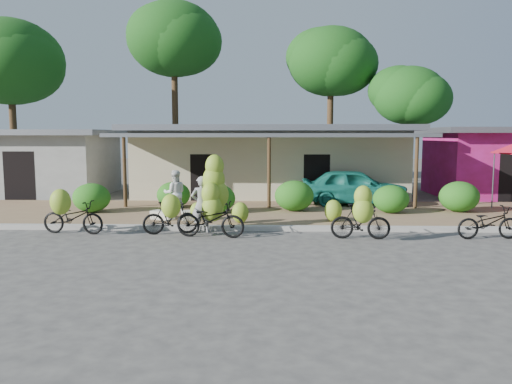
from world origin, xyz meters
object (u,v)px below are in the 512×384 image
bike_right (361,217)px  sack_near (195,215)px  tree_back_left (7,60)px  bike_left (171,216)px  vendor (202,204)px  bike_far_right (489,223)px  tree_far_center (171,38)px  tree_near_right (405,94)px  sack_far (162,215)px  bystander (175,193)px  bike_center (212,205)px  teal_van (354,187)px  tree_center_right (328,60)px  bike_far_left (71,215)px

bike_right → sack_near: 5.64m
bike_right → tree_back_left: bearing=57.4°
bike_left → vendor: size_ratio=0.99×
tree_back_left → bike_right: size_ratio=5.28×
bike_left → bike_far_right: (9.02, -0.30, -0.11)m
tree_far_center → tree_near_right: 13.50m
tree_far_center → sack_far: (2.16, -12.85, -8.18)m
bike_far_right → tree_far_center: bearing=33.3°
tree_far_center → tree_near_right: size_ratio=1.57×
bike_far_right → bystander: bystander is taller
bike_center → teal_van: 7.69m
tree_far_center → sack_near: (3.26, -12.90, -8.17)m
tree_center_right → bike_right: bearing=-92.6°
sack_far → bystander: bystander is taller
tree_near_right → bike_right: size_ratio=3.95×
bike_center → vendor: 0.57m
tree_back_left → sack_far: bearing=-44.1°
bike_far_left → tree_near_right: bearing=-37.3°
bike_left → sack_far: bike_left is taller
tree_center_right → sack_near: (-5.74, -13.40, -6.95)m
tree_near_right → bike_far_right: bearing=-94.7°
tree_near_right → teal_van: tree_near_right is taller
tree_near_right → sack_far: bearing=-133.7°
vendor → bystander: (-1.25, 2.33, 0.06)m
tree_back_left → bystander: (10.46, -9.18, -5.87)m
bike_left → sack_near: bearing=-25.1°
teal_van → bike_center: bearing=142.1°
bike_center → bike_right: (4.18, -0.54, -0.23)m
bike_right → bike_far_right: bike_right is taller
teal_van → sack_near: bearing=125.9°
bike_center → teal_van: bearing=-33.6°
tree_center_right → bike_center: (-4.92, -15.43, -6.33)m
bike_center → sack_far: size_ratio=3.12×
bike_center → tree_far_center: bearing=22.5°
tree_far_center → bystander: 14.53m
tree_center_right → sack_near: tree_center_right is taller
bike_far_left → teal_van: size_ratio=0.46×
bike_far_left → bystander: bearing=-36.2°
tree_far_center → bike_center: size_ratio=4.47×
bike_left → vendor: vendor is taller
tree_far_center → sack_far: bearing=-80.4°
bike_center → sack_near: 2.28m
tree_back_left → bystander: bearing=-41.3°
tree_center_right → bike_far_left: tree_center_right is taller
tree_back_left → tree_center_right: size_ratio=0.98×
tree_near_right → vendor: size_ratio=3.92×
bike_center → bike_far_right: size_ratio=1.29×
tree_center_right → tree_near_right: (4.00, -2.00, -2.09)m
tree_near_right → teal_van: size_ratio=1.57×
tree_back_left → bike_center: tree_back_left is taller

